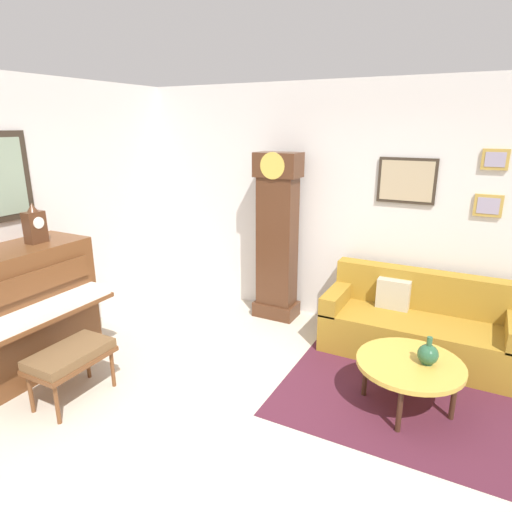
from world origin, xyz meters
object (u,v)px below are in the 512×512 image
Objects in this scene: piano at (16,314)px; green_jug at (428,354)px; piano_bench at (70,357)px; couch at (418,325)px; grandfather_clock at (277,242)px; mantel_clock at (35,225)px; coffee_table at (410,365)px.

green_jug is (3.50, 1.20, -0.11)m from piano.
couch is (2.54, 2.25, -0.09)m from piano_bench.
grandfather_clock is 1.84m from couch.
green_jug is (0.19, -0.98, 0.20)m from couch.
grandfather_clock is at bearing 174.24° from couch.
mantel_clock is at bearing -127.90° from grandfather_clock.
grandfather_clock reaches higher than piano.
couch is 7.92× the size of green_jug.
green_jug is (1.91, -1.16, -0.45)m from grandfather_clock.
couch is 5.00× the size of mantel_clock.
piano is 0.76× the size of couch.
couch is at bearing 29.44° from mantel_clock.
grandfather_clock is at bearing 146.27° from coffee_table.
piano_bench is at bearing -26.83° from mantel_clock.
piano_bench is 1.32m from mantel_clock.
grandfather_clock is 2.62m from mantel_clock.
coffee_table is at bearing -163.83° from green_jug.
grandfather_clock is 2.31× the size of coffee_table.
piano_bench is 2.88m from coffee_table.
coffee_table is 2.32× the size of mantel_clock.
green_jug is at bearing 14.15° from mantel_clock.
coffee_table is (0.07, -1.02, 0.09)m from couch.
piano is at bearing 174.95° from piano_bench.
piano is at bearing -161.07° from green_jug.
piano_bench is at bearing -5.05° from piano.
grandfather_clock is at bearing 56.01° from piano.
piano is at bearing -123.99° from grandfather_clock.
grandfather_clock is 1.07× the size of couch.
green_jug is (3.50, 0.88, -0.89)m from mantel_clock.
mantel_clock reaches higher than piano.
couch is at bearing 41.56° from piano_bench.
grandfather_clock is (1.59, 2.35, 0.34)m from piano.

